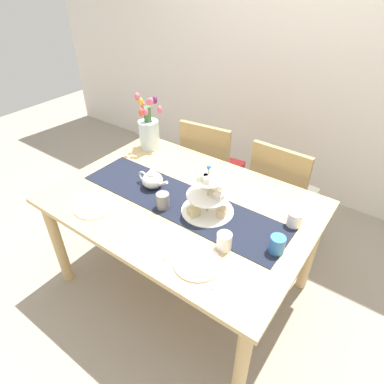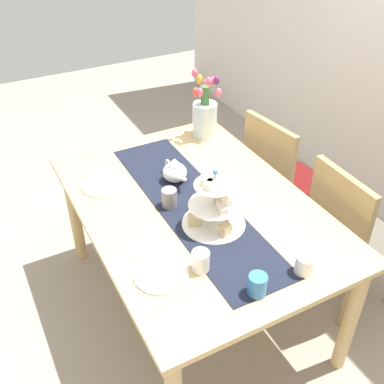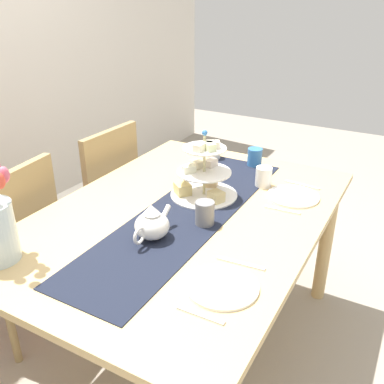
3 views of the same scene
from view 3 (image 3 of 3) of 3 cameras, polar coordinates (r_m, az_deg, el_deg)
ground_plane at (r=2.24m, az=-0.98°, el=-19.76°), size 8.00×8.00×0.00m
dining_table at (r=1.84m, az=-1.13°, el=-5.42°), size 1.55×1.08×0.74m
chair_left at (r=2.19m, az=-23.01°, el=-6.64°), size 0.47×0.47×0.91m
chair_right at (r=2.56m, az=-12.23°, el=-0.33°), size 0.43×0.43×0.91m
table_runner at (r=1.78m, az=-0.67°, el=-2.85°), size 1.33×0.34×0.00m
tiered_cake_stand at (r=1.90m, az=1.46°, el=2.08°), size 0.30×0.30×0.30m
teapot at (r=1.59m, az=-5.35°, el=-4.32°), size 0.24×0.13×0.14m
cream_jug at (r=2.36m, az=2.82°, el=5.49°), size 0.08×0.08×0.08m
dinner_plate_left at (r=1.38m, az=4.06°, el=-12.39°), size 0.23×0.23×0.01m
fork_left at (r=1.28m, az=1.15°, el=-15.98°), size 0.02×0.15×0.01m
knife_left at (r=1.49m, az=6.50°, el=-9.39°), size 0.03×0.17×0.01m
dinner_plate_right at (r=1.97m, az=13.26°, el=-0.55°), size 0.23×0.23×0.01m
fork_right at (r=1.85m, az=11.94°, el=-2.34°), size 0.03×0.15×0.01m
knife_right at (r=2.10m, az=14.42°, el=0.92°), size 0.03×0.17×0.01m
mug_grey at (r=1.68m, az=1.70°, el=-2.78°), size 0.08×0.08×0.09m
mug_white_text at (r=2.04m, az=9.49°, el=1.99°), size 0.08×0.08×0.09m
mug_orange at (r=2.27m, az=8.32°, el=4.58°), size 0.08×0.08×0.09m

